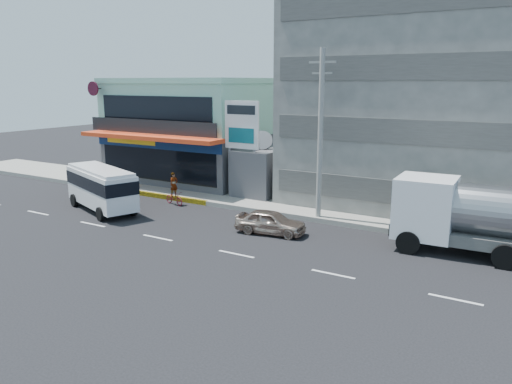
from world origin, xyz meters
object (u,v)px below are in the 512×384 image
at_px(sedan, 271,222).
at_px(motorcycle_rider, 174,194).
at_px(tanker_truck, 487,218).
at_px(utility_pole_near, 320,135).
at_px(concrete_building, 425,99).
at_px(shop_building, 196,132).
at_px(satellite_dish, 262,148).
at_px(billboard, 242,130).
at_px(minibus, 101,186).

height_order(sedan, motorcycle_rider, motorcycle_rider).
bearing_deg(tanker_truck, motorcycle_rider, 178.75).
bearing_deg(motorcycle_rider, utility_pole_near, 7.09).
relative_size(concrete_building, tanker_truck, 1.74).
distance_m(shop_building, motorcycle_rider, 9.35).
relative_size(satellite_dish, motorcycle_rider, 0.68).
xyz_separation_m(shop_building, motorcycle_rider, (4.00, -7.79, -3.27)).
relative_size(tanker_truck, motorcycle_rider, 4.16).
distance_m(concrete_building, satellite_dish, 11.30).
relative_size(shop_building, tanker_truck, 1.35).
bearing_deg(utility_pole_near, shop_building, 154.94).
bearing_deg(shop_building, billboard, -32.32).
distance_m(billboard, sedan, 8.71).
distance_m(minibus, tanker_truck, 22.41).
xyz_separation_m(concrete_building, satellite_dish, (-10.00, -4.00, -3.42)).
bearing_deg(motorcycle_rider, sedan, -15.29).
bearing_deg(motorcycle_rider, satellite_dish, 50.45).
distance_m(shop_building, minibus, 11.72).
height_order(shop_building, billboard, shop_building).
bearing_deg(minibus, utility_pole_near, 20.72).
xyz_separation_m(satellite_dish, utility_pole_near, (6.00, -3.60, 1.57)).
xyz_separation_m(sedan, tanker_truck, (10.48, 1.98, 1.26)).
bearing_deg(minibus, motorcycle_rider, 51.38).
xyz_separation_m(satellite_dish, billboard, (-0.50, -1.80, 1.35)).
bearing_deg(motorcycle_rider, concrete_building, 32.28).
bearing_deg(tanker_truck, billboard, 167.61).
distance_m(concrete_building, minibus, 21.68).
height_order(billboard, sedan, billboard).
distance_m(shop_building, concrete_building, 18.28).
height_order(minibus, tanker_truck, tanker_truck).
bearing_deg(billboard, minibus, -133.79).
height_order(concrete_building, minibus, concrete_building).
height_order(satellite_dish, minibus, satellite_dish).
xyz_separation_m(shop_building, sedan, (12.79, -10.19, -3.34)).
bearing_deg(satellite_dish, billboard, -105.52).
relative_size(shop_building, motorcycle_rider, 5.61).
height_order(shop_building, tanker_truck, shop_building).
distance_m(sedan, motorcycle_rider, 9.11).
distance_m(satellite_dish, tanker_truck, 16.24).
bearing_deg(satellite_dish, concrete_building, 21.80).
relative_size(shop_building, utility_pole_near, 1.24).
xyz_separation_m(utility_pole_near, sedan, (-1.21, -3.65, -4.49)).
xyz_separation_m(satellite_dish, minibus, (-6.91, -8.48, -1.92)).
xyz_separation_m(billboard, sedan, (5.29, -5.45, -4.27)).
relative_size(minibus, motorcycle_rider, 3.15).
bearing_deg(shop_building, motorcycle_rider, -62.82).
xyz_separation_m(shop_building, utility_pole_near, (14.00, -6.55, 1.15)).
bearing_deg(satellite_dish, motorcycle_rider, -129.55).
xyz_separation_m(minibus, motorcycle_rider, (2.91, 3.64, -0.93)).
bearing_deg(motorcycle_rider, billboard, 41.01).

